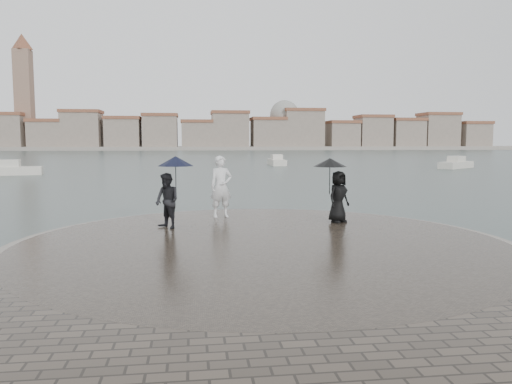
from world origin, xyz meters
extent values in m
plane|color=#2B3835|center=(0.00, 0.00, 0.00)|extent=(400.00, 400.00, 0.00)
cylinder|color=gray|center=(0.00, 3.50, 0.16)|extent=(12.50, 12.50, 0.32)
cylinder|color=#2D261E|center=(0.00, 3.50, 0.18)|extent=(11.90, 11.90, 0.36)
imported|color=silver|center=(-0.78, 7.57, 1.36)|extent=(0.81, 0.62, 1.99)
imported|color=black|center=(-2.42, 5.66, 1.15)|extent=(0.95, 0.97, 1.57)
cylinder|color=black|center=(-2.17, 5.76, 1.71)|extent=(0.02, 0.02, 0.90)
cone|color=black|center=(-2.17, 5.76, 2.26)|extent=(1.04, 1.04, 0.28)
imported|color=black|center=(2.68, 6.07, 1.14)|extent=(0.91, 0.83, 1.56)
cylinder|color=black|center=(2.43, 6.17, 1.66)|extent=(0.02, 0.02, 0.90)
cone|color=black|center=(2.43, 6.17, 2.18)|extent=(1.02, 1.02, 0.26)
cube|color=gray|center=(0.00, 163.00, 0.60)|extent=(260.00, 20.00, 1.20)
cube|color=gray|center=(-60.00, 160.00, 5.50)|extent=(11.00, 10.00, 11.00)
cube|color=brown|center=(-60.00, 160.00, 11.50)|extent=(11.60, 10.60, 1.00)
cube|color=gray|center=(-48.00, 160.00, 4.50)|extent=(10.00, 10.00, 9.00)
cube|color=brown|center=(-48.00, 160.00, 9.50)|extent=(10.60, 10.60, 1.00)
cube|color=gray|center=(-37.00, 160.00, 6.00)|extent=(12.00, 10.00, 12.00)
cube|color=brown|center=(-37.00, 160.00, 12.50)|extent=(12.60, 10.60, 1.00)
cube|color=gray|center=(-24.00, 160.00, 5.00)|extent=(11.00, 10.00, 10.00)
cube|color=brown|center=(-24.00, 160.00, 10.50)|extent=(11.60, 10.60, 1.00)
cube|color=gray|center=(-12.00, 160.00, 5.50)|extent=(11.00, 10.00, 11.00)
cube|color=brown|center=(-12.00, 160.00, 11.50)|extent=(11.60, 10.60, 1.00)
cube|color=gray|center=(0.00, 160.00, 4.50)|extent=(10.00, 10.00, 9.00)
cube|color=brown|center=(0.00, 160.00, 9.50)|extent=(10.60, 10.60, 1.00)
cube|color=gray|center=(11.00, 160.00, 6.00)|extent=(12.00, 10.00, 12.00)
cube|color=brown|center=(11.00, 160.00, 12.50)|extent=(12.60, 10.60, 1.00)
cube|color=gray|center=(24.00, 160.00, 5.00)|extent=(11.00, 10.00, 10.00)
cube|color=brown|center=(24.00, 160.00, 10.50)|extent=(11.60, 10.60, 1.00)
cube|color=gray|center=(36.00, 160.00, 6.50)|extent=(13.00, 10.00, 13.00)
cube|color=brown|center=(36.00, 160.00, 13.50)|extent=(13.60, 10.60, 1.00)
cube|color=gray|center=(50.00, 160.00, 4.50)|extent=(10.00, 10.00, 9.00)
cube|color=brown|center=(50.00, 160.00, 9.50)|extent=(10.60, 10.60, 1.00)
cube|color=gray|center=(61.00, 160.00, 5.50)|extent=(11.00, 10.00, 11.00)
cube|color=brown|center=(61.00, 160.00, 11.50)|extent=(11.60, 10.60, 1.00)
cube|color=gray|center=(73.00, 160.00, 5.00)|extent=(11.00, 10.00, 10.00)
cube|color=brown|center=(73.00, 160.00, 10.50)|extent=(11.60, 10.60, 1.00)
cube|color=gray|center=(85.00, 160.00, 6.00)|extent=(12.00, 10.00, 12.00)
cube|color=brown|center=(85.00, 160.00, 12.50)|extent=(12.60, 10.60, 1.00)
cube|color=gray|center=(98.00, 160.00, 4.50)|extent=(10.00, 10.00, 9.00)
cube|color=brown|center=(98.00, 160.00, 9.50)|extent=(10.60, 10.60, 1.00)
cube|color=#846654|center=(-55.00, 162.00, 16.00)|extent=(5.00, 5.00, 32.00)
cone|color=brown|center=(-55.00, 162.00, 34.50)|extent=(6.80, 6.80, 5.00)
sphere|color=gray|center=(30.00, 162.00, 12.00)|extent=(10.00, 10.00, 10.00)
cube|color=beige|center=(26.12, 41.32, 0.25)|extent=(5.30, 4.67, 0.90)
cube|color=beige|center=(26.12, 41.32, 0.85)|extent=(2.31, 2.18, 0.90)
cube|color=beige|center=(-17.16, 35.68, 0.25)|extent=(5.69, 2.52, 0.90)
cube|color=beige|center=(-17.16, 35.68, 0.85)|extent=(2.18, 1.52, 0.90)
cube|color=beige|center=(8.37, 50.61, 0.25)|extent=(1.68, 5.52, 0.90)
cube|color=beige|center=(8.37, 50.61, 0.85)|extent=(1.23, 2.02, 0.90)
camera|label=1|loc=(-1.70, -8.50, 2.80)|focal=35.00mm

